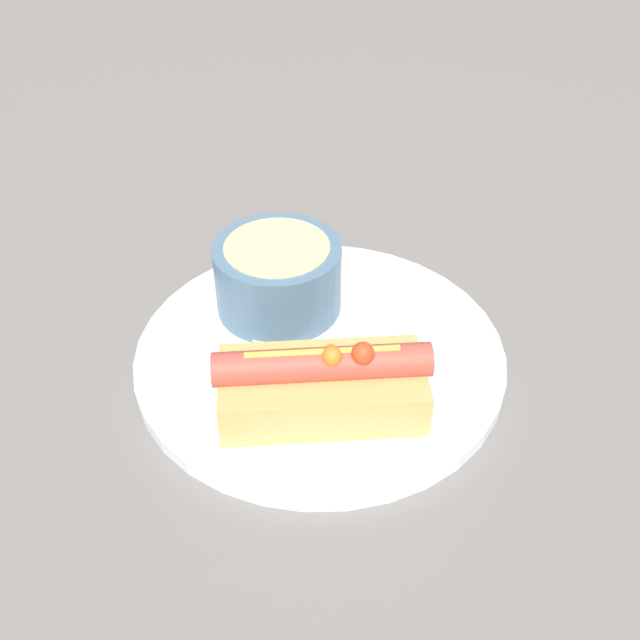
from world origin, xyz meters
The scene contains 5 objects.
ground_plane centered at (0.00, 0.00, 0.00)m, with size 4.00×4.00×0.00m, color slate.
dinner_plate centered at (0.00, 0.00, 0.01)m, with size 0.29×0.29×0.01m.
hot_dog centered at (-0.01, -0.06, 0.04)m, with size 0.15×0.07×0.06m.
soup_bowl centered at (-0.03, 0.06, 0.05)m, with size 0.10×0.10×0.06m.
spoon centered at (-0.04, 0.04, 0.02)m, with size 0.07×0.14×0.01m.
Camera 1 is at (-0.05, -0.43, 0.40)m, focal length 42.00 mm.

